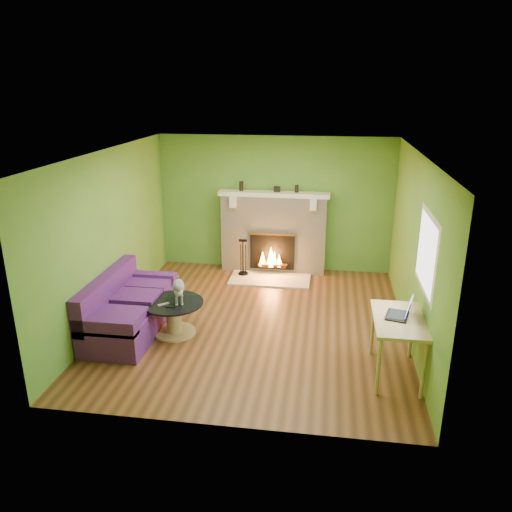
{
  "coord_description": "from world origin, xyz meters",
  "views": [
    {
      "loc": [
        1.02,
        -6.89,
        3.5
      ],
      "look_at": [
        -0.06,
        0.4,
        0.95
      ],
      "focal_mm": 35.0,
      "sensor_mm": 36.0,
      "label": 1
    }
  ],
  "objects": [
    {
      "name": "floor",
      "position": [
        0.0,
        0.0,
        0.0
      ],
      "size": [
        5.0,
        5.0,
        0.0
      ],
      "primitive_type": "plane",
      "color": "#502E17",
      "rests_on": "ground"
    },
    {
      "name": "ceiling",
      "position": [
        0.0,
        0.0,
        2.6
      ],
      "size": [
        5.0,
        5.0,
        0.0
      ],
      "primitive_type": "plane",
      "rotation": [
        3.14,
        0.0,
        0.0
      ],
      "color": "white",
      "rests_on": "wall_back"
    },
    {
      "name": "wall_back",
      "position": [
        0.0,
        2.5,
        1.3
      ],
      "size": [
        5.0,
        0.0,
        5.0
      ],
      "primitive_type": "plane",
      "rotation": [
        1.57,
        0.0,
        0.0
      ],
      "color": "#4E862C",
      "rests_on": "floor"
    },
    {
      "name": "wall_front",
      "position": [
        0.0,
        -2.5,
        1.3
      ],
      "size": [
        5.0,
        0.0,
        5.0
      ],
      "primitive_type": "plane",
      "rotation": [
        -1.57,
        0.0,
        0.0
      ],
      "color": "#4E862C",
      "rests_on": "floor"
    },
    {
      "name": "wall_left",
      "position": [
        -2.25,
        0.0,
        1.3
      ],
      "size": [
        0.0,
        5.0,
        5.0
      ],
      "primitive_type": "plane",
      "rotation": [
        1.57,
        0.0,
        1.57
      ],
      "color": "#4E862C",
      "rests_on": "floor"
    },
    {
      "name": "wall_right",
      "position": [
        2.25,
        0.0,
        1.3
      ],
      "size": [
        0.0,
        5.0,
        5.0
      ],
      "primitive_type": "plane",
      "rotation": [
        1.57,
        0.0,
        -1.57
      ],
      "color": "#4E862C",
      "rests_on": "floor"
    },
    {
      "name": "window_frame",
      "position": [
        2.24,
        -0.9,
        1.55
      ],
      "size": [
        0.0,
        1.2,
        1.2
      ],
      "primitive_type": "plane",
      "rotation": [
        1.57,
        0.0,
        -1.57
      ],
      "color": "silver",
      "rests_on": "wall_right"
    },
    {
      "name": "window_pane",
      "position": [
        2.23,
        -0.9,
        1.55
      ],
      "size": [
        0.0,
        1.06,
        1.06
      ],
      "primitive_type": "plane",
      "rotation": [
        1.57,
        0.0,
        -1.57
      ],
      "color": "white",
      "rests_on": "wall_right"
    },
    {
      "name": "fireplace",
      "position": [
        0.0,
        2.32,
        0.77
      ],
      "size": [
        2.1,
        0.46,
        1.58
      ],
      "color": "beige",
      "rests_on": "floor"
    },
    {
      "name": "hearth",
      "position": [
        0.0,
        1.8,
        0.01
      ],
      "size": [
        1.5,
        0.75,
        0.03
      ],
      "primitive_type": "cube",
      "color": "beige",
      "rests_on": "floor"
    },
    {
      "name": "mantel",
      "position": [
        0.0,
        2.3,
        1.54
      ],
      "size": [
        2.1,
        0.28,
        0.08
      ],
      "primitive_type": "cube",
      "color": "white",
      "rests_on": "fireplace"
    },
    {
      "name": "sofa",
      "position": [
        -1.86,
        -0.51,
        0.33
      ],
      "size": [
        0.88,
        1.91,
        0.86
      ],
      "color": "#45195F",
      "rests_on": "floor"
    },
    {
      "name": "coffee_table",
      "position": [
        -1.15,
        -0.51,
        0.29
      ],
      "size": [
        0.89,
        0.89,
        0.5
      ],
      "color": "tan",
      "rests_on": "floor"
    },
    {
      "name": "desk",
      "position": [
        1.95,
        -1.19,
        0.69
      ],
      "size": [
        0.62,
        1.07,
        0.79
      ],
      "color": "tan",
      "rests_on": "floor"
    },
    {
      "name": "cat",
      "position": [
        -1.07,
        -0.46,
        0.69
      ],
      "size": [
        0.39,
        0.64,
        0.38
      ],
      "primitive_type": null,
      "rotation": [
        0.0,
        0.0,
        0.3
      ],
      "color": "slate",
      "rests_on": "coffee_table"
    },
    {
      "name": "remote_silver",
      "position": [
        -1.25,
        -0.63,
        0.51
      ],
      "size": [
        0.16,
        0.14,
        0.02
      ],
      "primitive_type": "cube",
      "rotation": [
        0.0,
        0.0,
        0.7
      ],
      "color": "gray",
      "rests_on": "coffee_table"
    },
    {
      "name": "remote_black",
      "position": [
        -1.13,
        -0.69,
        0.51
      ],
      "size": [
        0.16,
        0.05,
        0.02
      ],
      "primitive_type": "cube",
      "rotation": [
        0.0,
        0.0,
        0.02
      ],
      "color": "black",
      "rests_on": "coffee_table"
    },
    {
      "name": "laptop",
      "position": [
        1.93,
        -1.14,
        0.92
      ],
      "size": [
        0.37,
        0.4,
        0.26
      ],
      "primitive_type": null,
      "rotation": [
        0.0,
        0.0,
        -0.25
      ],
      "color": "black",
      "rests_on": "desk"
    },
    {
      "name": "fire_tools",
      "position": [
        -0.54,
        1.95,
        0.38
      ],
      "size": [
        0.19,
        0.19,
        0.71
      ],
      "primitive_type": null,
      "color": "black",
      "rests_on": "hearth"
    },
    {
      "name": "mantel_vase_left",
      "position": [
        -0.63,
        2.33,
        1.67
      ],
      "size": [
        0.08,
        0.08,
        0.18
      ],
      "primitive_type": "cylinder",
      "color": "black",
      "rests_on": "mantel"
    },
    {
      "name": "mantel_vase_right",
      "position": [
        0.42,
        2.33,
        1.65
      ],
      "size": [
        0.07,
        0.07,
        0.14
      ],
      "primitive_type": "cylinder",
      "color": "black",
      "rests_on": "mantel"
    },
    {
      "name": "mantel_box",
      "position": [
        0.05,
        2.33,
        1.63
      ],
      "size": [
        0.12,
        0.08,
        0.1
      ],
      "primitive_type": "cube",
      "color": "black",
      "rests_on": "mantel"
    }
  ]
}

